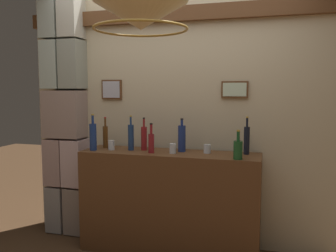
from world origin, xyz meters
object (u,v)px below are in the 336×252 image
object	(u,v)px
liquor_bottle_sherry	(238,149)
liquor_bottle_scotch	(144,138)
liquor_bottle_brandy	(105,136)
liquor_bottle_vodka	(151,142)
liquor_bottle_port	(182,138)
glass_tumbler_highball	(207,149)
liquor_bottle_whiskey	(131,137)
pendant_lamp	(141,17)
liquor_bottle_mezcal	(93,136)
liquor_bottle_rum	(247,140)
glass_tumbler_rocks	(173,148)
glass_tumbler_shot	(111,145)

from	to	relation	value
liquor_bottle_sherry	liquor_bottle_scotch	bearing A→B (deg)	167.42
liquor_bottle_scotch	liquor_bottle_sherry	xyz separation A→B (m)	(0.90, -0.20, -0.03)
liquor_bottle_brandy	liquor_bottle_scotch	bearing A→B (deg)	-4.73
liquor_bottle_vodka	liquor_bottle_port	distance (m)	0.29
liquor_bottle_sherry	glass_tumbler_highball	bearing A→B (deg)	144.24
liquor_bottle_vodka	glass_tumbler_highball	xyz separation A→B (m)	(0.49, 0.13, -0.06)
liquor_bottle_port	glass_tumbler_highball	size ratio (longest dim) A/B	3.95
liquor_bottle_brandy	liquor_bottle_whiskey	distance (m)	0.31
liquor_bottle_scotch	liquor_bottle_whiskey	size ratio (longest dim) A/B	0.94
liquor_bottle_sherry	pendant_lamp	distance (m)	1.35
liquor_bottle_mezcal	liquor_bottle_port	bearing A→B (deg)	11.49
liquor_bottle_scotch	pendant_lamp	xyz separation A→B (m)	(0.33, -0.95, 0.93)
liquor_bottle_vodka	liquor_bottle_rum	xyz separation A→B (m)	(0.84, 0.17, 0.03)
liquor_bottle_rum	pendant_lamp	distance (m)	1.49
liquor_bottle_mezcal	liquor_bottle_sherry	xyz separation A→B (m)	(1.37, -0.06, -0.05)
liquor_bottle_mezcal	pendant_lamp	bearing A→B (deg)	-45.46
liquor_bottle_sherry	glass_tumbler_rocks	xyz separation A→B (m)	(-0.59, 0.11, -0.04)
liquor_bottle_mezcal	liquor_bottle_whiskey	world-z (taller)	liquor_bottle_mezcal
liquor_bottle_sherry	liquor_bottle_rum	world-z (taller)	liquor_bottle_rum
liquor_bottle_whiskey	glass_tumbler_shot	distance (m)	0.21
liquor_bottle_port	glass_tumbler_shot	distance (m)	0.69
pendant_lamp	liquor_bottle_vodka	bearing A→B (deg)	104.37
glass_tumbler_highball	liquor_bottle_brandy	bearing A→B (deg)	178.65
liquor_bottle_rum	glass_tumbler_highball	world-z (taller)	liquor_bottle_rum
liquor_bottle_whiskey	glass_tumbler_rocks	xyz separation A→B (m)	(0.43, -0.06, -0.08)
liquor_bottle_sherry	pendant_lamp	xyz separation A→B (m)	(-0.58, -0.74, 0.96)
liquor_bottle_vodka	liquor_bottle_mezcal	distance (m)	0.58
liquor_bottle_brandy	glass_tumbler_highball	size ratio (longest dim) A/B	3.89
liquor_bottle_port	pendant_lamp	size ratio (longest dim) A/B	0.50
liquor_bottle_vodka	liquor_bottle_scotch	world-z (taller)	liquor_bottle_scotch
liquor_bottle_port	glass_tumbler_highball	world-z (taller)	liquor_bottle_port
liquor_bottle_vodka	glass_tumbler_shot	size ratio (longest dim) A/B	2.98
liquor_bottle_vodka	glass_tumbler_rocks	bearing A→B (deg)	9.10
glass_tumbler_rocks	pendant_lamp	bearing A→B (deg)	-88.97
glass_tumbler_rocks	liquor_bottle_sherry	bearing A→B (deg)	-10.55
liquor_bottle_mezcal	liquor_bottle_brandy	bearing A→B (deg)	76.81
liquor_bottle_whiskey	glass_tumbler_highball	xyz separation A→B (m)	(0.73, 0.05, -0.09)
liquor_bottle_scotch	glass_tumbler_shot	size ratio (longest dim) A/B	3.40
liquor_bottle_scotch	liquor_bottle_port	bearing A→B (deg)	3.92
liquor_bottle_vodka	liquor_bottle_brandy	world-z (taller)	liquor_bottle_brandy
liquor_bottle_port	pendant_lamp	distance (m)	1.34
liquor_bottle_port	pendant_lamp	xyz separation A→B (m)	(-0.04, -0.97, 0.92)
liquor_bottle_scotch	liquor_bottle_sherry	world-z (taller)	liquor_bottle_scotch
liquor_bottle_scotch	liquor_bottle_sherry	bearing A→B (deg)	-12.58
liquor_bottle_sherry	liquor_bottle_rum	bearing A→B (deg)	77.77
liquor_bottle_rum	pendant_lamp	bearing A→B (deg)	-122.44
liquor_bottle_vodka	liquor_bottle_brandy	size ratio (longest dim) A/B	0.89
glass_tumbler_rocks	glass_tumbler_shot	bearing A→B (deg)	177.99
liquor_bottle_mezcal	liquor_bottle_whiskey	distance (m)	0.36
liquor_bottle_rum	pendant_lamp	xyz separation A→B (m)	(-0.63, -1.00, 0.92)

